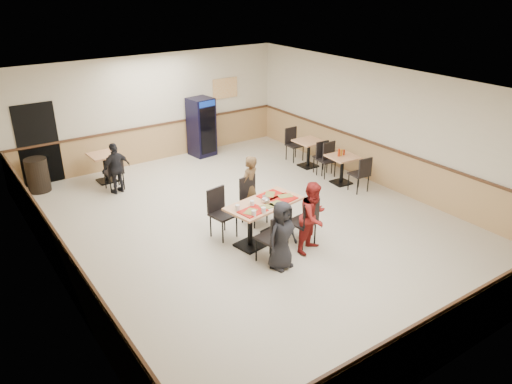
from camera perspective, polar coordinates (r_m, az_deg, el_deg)
ground at (r=10.83m, az=-0.42°, el=-3.80°), size 10.00×10.00×0.00m
room_shell at (r=13.45m, az=-0.30°, el=4.57°), size 10.00×10.00×10.00m
main_table at (r=10.02m, az=0.92°, el=-2.66°), size 1.67×1.03×0.84m
main_chairs at (r=9.99m, az=0.70°, el=-2.89°), size 1.67×2.04×1.06m
diner_woman_left at (r=9.07m, az=2.96°, el=-4.97°), size 0.70×0.52×1.32m
diner_woman_right at (r=9.65m, az=6.58°, el=-2.86°), size 0.83×0.73×1.43m
diner_man_opposite at (r=10.88m, az=-0.76°, el=0.54°), size 0.62×0.52×1.44m
lone_diner at (r=12.63m, az=-15.69°, el=2.63°), size 0.80×0.47×1.28m
tabletop_clutter at (r=9.84m, az=1.21°, el=-1.21°), size 1.39×0.84×0.12m
side_table_near at (r=12.94m, az=9.82°, el=3.03°), size 0.74×0.74×0.75m
side_table_near_chair_south at (r=12.57m, az=11.69°, el=2.12°), size 0.47×0.47×0.94m
side_table_near_chair_north at (r=13.35m, az=8.05°, el=3.70°), size 0.47×0.47×0.94m
side_table_far at (r=13.97m, az=6.04°, el=4.88°), size 0.71×0.71×0.76m
side_table_far_chair_south at (r=13.56m, az=7.69°, el=4.07°), size 0.45×0.45×0.96m
side_table_far_chair_north at (r=14.42m, az=4.47°, el=5.45°), size 0.45×0.45×0.96m
condiment_caddy at (r=12.84m, az=9.68°, el=4.48°), size 0.23×0.06×0.20m
back_table at (r=13.45m, az=-16.89°, el=3.16°), size 0.73×0.73×0.76m
back_table_chair_lone at (r=12.91m, az=-16.00°, el=2.30°), size 0.46×0.46×0.96m
pepsi_cooler at (r=14.81m, az=-6.24°, el=7.40°), size 0.72×0.73×1.71m
trash_bin at (r=13.46m, az=-23.68°, el=1.78°), size 0.54×0.54×0.85m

